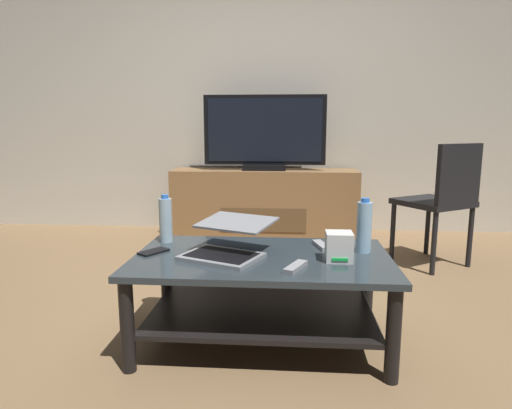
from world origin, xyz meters
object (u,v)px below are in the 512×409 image
television (265,134)px  laptop (228,242)px  media_cabinet (265,203)px  dining_chair (442,197)px  soundbar_remote (321,245)px  water_bottle_near (364,227)px  router_box (339,247)px  cell_phone (154,252)px  coffee_table (262,283)px  water_bottle_far (166,220)px  tv_remote (296,267)px

television → laptop: (-0.05, -2.12, -0.45)m
media_cabinet → dining_chair: dining_chair is taller
laptop → soundbar_remote: bearing=21.4°
media_cabinet → water_bottle_near: bearing=-74.0°
television → laptop: 2.17m
water_bottle_near → soundbar_remote: bearing=161.5°
media_cabinet → router_box: 2.24m
media_cabinet → cell_phone: bearing=-100.7°
coffee_table → dining_chair: bearing=45.9°
coffee_table → soundbar_remote: 0.35m
water_bottle_far → soundbar_remote: (0.79, -0.05, -0.11)m
dining_chair → coffee_table: bearing=-134.1°
dining_chair → water_bottle_near: dining_chair is taller
router_box → water_bottle_near: size_ratio=0.50×
water_bottle_near → dining_chair: bearing=57.4°
media_cabinet → dining_chair: 1.60m
dining_chair → cell_phone: dining_chair is taller
soundbar_remote → dining_chair: bearing=34.4°
tv_remote → soundbar_remote: 0.37m
coffee_table → cell_phone: (-0.51, 0.01, 0.14)m
dining_chair → tv_remote: dining_chair is taller
tv_remote → soundbar_remote: size_ratio=1.00×
media_cabinet → laptop: bearing=-91.3°
soundbar_remote → coffee_table: bearing=-165.4°
laptop → water_bottle_far: (-0.35, 0.22, 0.05)m
media_cabinet → router_box: bearing=-78.3°
television → soundbar_remote: television is taller
laptop → router_box: 0.50m
water_bottle_far → media_cabinet: bearing=78.3°
dining_chair → water_bottle_near: size_ratio=3.49×
coffee_table → dining_chair: dining_chair is taller
coffee_table → television: 2.21m
water_bottle_far → soundbar_remote: 0.80m
tv_remote → media_cabinet: bearing=120.7°
coffee_table → television: (-0.11, 2.11, 0.65)m
water_bottle_near → soundbar_remote: (-0.19, 0.06, -0.11)m
dining_chair → water_bottle_far: (-1.72, -1.04, 0.03)m
dining_chair → router_box: size_ratio=7.03×
tv_remote → water_bottle_near: bearing=65.7°
dining_chair → router_box: 1.57m
laptop → water_bottle_near: (0.63, 0.11, 0.06)m
laptop → water_bottle_near: bearing=9.6°
coffee_table → water_bottle_near: (0.47, 0.10, 0.25)m
media_cabinet → water_bottle_near: (0.58, -2.04, 0.24)m
water_bottle_near → cell_phone: size_ratio=1.84×
dining_chair → cell_phone: (-1.73, -1.25, -0.08)m
water_bottle_far → soundbar_remote: water_bottle_far is taller
coffee_table → dining_chair: size_ratio=1.30×
media_cabinet → water_bottle_far: (-0.40, -1.92, 0.24)m
router_box → media_cabinet: bearing=101.7°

